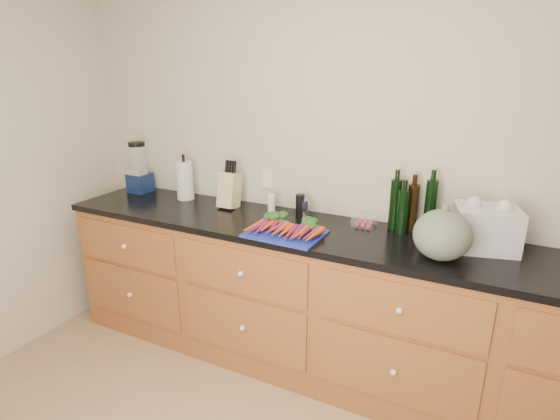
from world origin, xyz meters
The scene contains 15 objects.
wall_back centered at (0.00, 1.62, 1.30)m, with size 4.10×0.05×2.60m, color beige.
cabinets centered at (0.00, 1.30, 0.45)m, with size 3.60×0.64×0.90m.
countertop centered at (0.00, 1.30, 0.92)m, with size 3.64×0.62×0.04m, color black.
cutting_board centered at (-0.25, 1.14, 0.95)m, with size 0.42×0.32×0.01m, color #1A2BA6.
carrots centered at (-0.25, 1.17, 0.97)m, with size 0.42×0.29×0.06m.
squash centered at (0.58, 1.19, 1.07)m, with size 0.28×0.28×0.25m, color #546050.
blender_appliance centered at (-1.62, 1.46, 1.11)m, with size 0.15×0.15×0.38m.
paper_towel centered at (-1.20, 1.46, 1.08)m, with size 0.12×0.12×0.27m, color silver.
knife_block centered at (-0.81, 1.44, 1.06)m, with size 0.12×0.12×0.24m, color tan.
grinder_salt centered at (-0.51, 1.48, 1.00)m, with size 0.05×0.05×0.11m, color white.
grinder_pepper centered at (-0.30, 1.48, 1.01)m, with size 0.06×0.06×0.14m, color black.
canister_chrome centered at (-0.27, 1.48, 0.99)m, with size 0.05×0.05×0.11m, color silver.
tomato_box centered at (0.12, 1.47, 0.97)m, with size 0.13×0.11×0.06m, color white.
bottles centered at (0.37, 1.51, 1.08)m, with size 0.26×0.13×0.31m.
grocery_bag centered at (0.77, 1.42, 1.05)m, with size 0.31×0.25×0.23m, color silver, non-canonical shape.
Camera 1 is at (0.76, -0.95, 1.85)m, focal length 28.00 mm.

